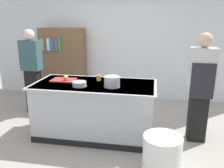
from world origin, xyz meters
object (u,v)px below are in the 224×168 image
Objects in this scene: trash_bin at (162,156)px; bookshelf at (63,63)px; mixing_bowl at (79,84)px; person_chef at (200,86)px; onion at (66,78)px; person_guest at (32,69)px; juice_cup at (99,78)px; stock_pot at (112,82)px.

bookshelf reaches higher than trash_bin.
person_chef is (1.84, 0.31, -0.02)m from mixing_bowl.
mixing_bowl is 0.13× the size of bookshelf.
mixing_bowl is 1.60m from trash_bin.
trash_bin is (1.59, -0.95, -0.69)m from onion.
mixing_bowl is at bearing -61.84° from bookshelf.
person_guest is at bearing 58.51° from person_chef.
onion is at bearing -164.64° from juice_cup.
mixing_bowl is 0.13× the size of person_chef.
onion is 0.16× the size of trash_bin.
bookshelf is at bearing 40.15° from person_chef.
person_guest is (-3.17, 0.66, -0.00)m from person_chef.
stock_pot is (0.82, -0.18, 0.02)m from onion.
onion reaches higher than juice_cup.
stock_pot is 0.57× the size of trash_bin.
mixing_bowl is 1.87m from person_chef.
trash_bin is (1.27, -0.71, -0.67)m from mixing_bowl.
bookshelf is (-2.91, 1.69, -0.06)m from person_chef.
stock_pot is at bearing -50.97° from bookshelf.
mixing_bowl is 2.20× the size of juice_cup.
onion is 0.05× the size of bookshelf.
bookshelf reaches higher than juice_cup.
juice_cup is at bearing 67.42° from person_chef.
juice_cup is at bearing 133.99° from trash_bin.
stock_pot reaches higher than mixing_bowl.
stock_pot is 0.18× the size of bookshelf.
bookshelf is (0.26, 1.03, -0.06)m from person_guest.
stock_pot is 3.09× the size of juice_cup.
bookshelf is (-1.28, 1.61, -0.10)m from juice_cup.
stock_pot is at bearing 80.69° from person_chef.
juice_cup is 0.06× the size of bookshelf.
trash_bin is at bearing -29.23° from mixing_bowl.
person_chef is at bearing 1.69° from onion.
bookshelf is at bearing 129.03° from stock_pot.
person_chef is at bearing -2.86° from juice_cup.
person_chef is 1.00× the size of person_guest.
bookshelf is at bearing 163.17° from person_guest.
person_chef reaches higher than onion.
onion is at bearing 71.98° from person_chef.
mixing_bowl is at bearing 150.77° from trash_bin.
person_guest is 1.01× the size of bookshelf.
juice_cup is (0.21, 0.39, 0.01)m from mixing_bowl.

